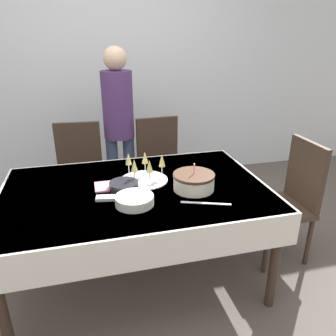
{
  "coord_description": "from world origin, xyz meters",
  "views": [
    {
      "loc": [
        -0.27,
        -1.93,
        1.66
      ],
      "look_at": [
        0.22,
        -0.0,
        0.84
      ],
      "focal_mm": 35.0,
      "sensor_mm": 36.0,
      "label": 1
    }
  ],
  "objects_px": {
    "plate_stack_dessert": "(124,186)",
    "person_standing": "(118,118)",
    "birthday_cake": "(194,181)",
    "plate_stack_main": "(134,200)",
    "dining_chair_far_left": "(80,172)",
    "champagne_tray": "(144,170)",
    "dining_chair_far_right": "(161,165)",
    "dining_chair_right_end": "(289,196)"
  },
  "relations": [
    {
      "from": "dining_chair_far_left",
      "to": "dining_chair_right_end",
      "type": "relative_size",
      "value": 1.0
    },
    {
      "from": "birthday_cake",
      "to": "champagne_tray",
      "type": "distance_m",
      "value": 0.36
    },
    {
      "from": "person_standing",
      "to": "dining_chair_far_right",
      "type": "bearing_deg",
      "value": -26.68
    },
    {
      "from": "birthday_cake",
      "to": "champagne_tray",
      "type": "height_order",
      "value": "birthday_cake"
    },
    {
      "from": "dining_chair_far_left",
      "to": "person_standing",
      "type": "distance_m",
      "value": 0.61
    },
    {
      "from": "dining_chair_right_end",
      "to": "person_standing",
      "type": "height_order",
      "value": "person_standing"
    },
    {
      "from": "birthday_cake",
      "to": "plate_stack_main",
      "type": "bearing_deg",
      "value": -164.81
    },
    {
      "from": "plate_stack_dessert",
      "to": "dining_chair_far_right",
      "type": "bearing_deg",
      "value": 62.92
    },
    {
      "from": "champagne_tray",
      "to": "plate_stack_main",
      "type": "xyz_separation_m",
      "value": [
        -0.12,
        -0.33,
        -0.05
      ]
    },
    {
      "from": "dining_chair_far_left",
      "to": "dining_chair_right_end",
      "type": "height_order",
      "value": "same"
    },
    {
      "from": "dining_chair_far_right",
      "to": "champagne_tray",
      "type": "xyz_separation_m",
      "value": [
        -0.3,
        -0.77,
        0.29
      ]
    },
    {
      "from": "champagne_tray",
      "to": "dining_chair_right_end",
      "type": "bearing_deg",
      "value": -5.54
    },
    {
      "from": "dining_chair_far_left",
      "to": "person_standing",
      "type": "bearing_deg",
      "value": 24.57
    },
    {
      "from": "dining_chair_far_right",
      "to": "plate_stack_dessert",
      "type": "bearing_deg",
      "value": -117.08
    },
    {
      "from": "dining_chair_far_left",
      "to": "champagne_tray",
      "type": "bearing_deg",
      "value": -59.67
    },
    {
      "from": "champagne_tray",
      "to": "person_standing",
      "type": "relative_size",
      "value": 0.21
    },
    {
      "from": "champagne_tray",
      "to": "plate_stack_dessert",
      "type": "bearing_deg",
      "value": -144.6
    },
    {
      "from": "dining_chair_far_right",
      "to": "plate_stack_dessert",
      "type": "height_order",
      "value": "dining_chair_far_right"
    },
    {
      "from": "dining_chair_right_end",
      "to": "champagne_tray",
      "type": "height_order",
      "value": "dining_chair_right_end"
    },
    {
      "from": "champagne_tray",
      "to": "person_standing",
      "type": "xyz_separation_m",
      "value": [
        -0.06,
        0.95,
        0.14
      ]
    },
    {
      "from": "plate_stack_dessert",
      "to": "champagne_tray",
      "type": "bearing_deg",
      "value": 35.4
    },
    {
      "from": "dining_chair_right_end",
      "to": "birthday_cake",
      "type": "xyz_separation_m",
      "value": [
        -0.82,
        -0.11,
        0.27
      ]
    },
    {
      "from": "champagne_tray",
      "to": "person_standing",
      "type": "distance_m",
      "value": 0.96
    },
    {
      "from": "dining_chair_far_left",
      "to": "dining_chair_right_end",
      "type": "bearing_deg",
      "value": -29.45
    },
    {
      "from": "dining_chair_far_left",
      "to": "dining_chair_far_right",
      "type": "relative_size",
      "value": 1.0
    },
    {
      "from": "dining_chair_far_right",
      "to": "champagne_tray",
      "type": "distance_m",
      "value": 0.87
    },
    {
      "from": "champagne_tray",
      "to": "plate_stack_dessert",
      "type": "relative_size",
      "value": 1.73
    },
    {
      "from": "birthday_cake",
      "to": "plate_stack_dessert",
      "type": "height_order",
      "value": "birthday_cake"
    },
    {
      "from": "dining_chair_right_end",
      "to": "dining_chair_far_left",
      "type": "bearing_deg",
      "value": 150.55
    },
    {
      "from": "birthday_cake",
      "to": "dining_chair_right_end",
      "type": "bearing_deg",
      "value": 7.81
    },
    {
      "from": "birthday_cake",
      "to": "plate_stack_main",
      "type": "relative_size",
      "value": 1.17
    },
    {
      "from": "dining_chair_right_end",
      "to": "person_standing",
      "type": "xyz_separation_m",
      "value": [
        -1.16,
        1.05,
        0.43
      ]
    },
    {
      "from": "dining_chair_far_right",
      "to": "person_standing",
      "type": "xyz_separation_m",
      "value": [
        -0.36,
        0.18,
        0.43
      ]
    },
    {
      "from": "dining_chair_far_left",
      "to": "plate_stack_dessert",
      "type": "distance_m",
      "value": 0.96
    },
    {
      "from": "dining_chair_right_end",
      "to": "birthday_cake",
      "type": "relative_size",
      "value": 3.51
    },
    {
      "from": "dining_chair_far_left",
      "to": "plate_stack_main",
      "type": "distance_m",
      "value": 1.17
    },
    {
      "from": "plate_stack_dessert",
      "to": "person_standing",
      "type": "relative_size",
      "value": 0.12
    },
    {
      "from": "plate_stack_main",
      "to": "dining_chair_far_left",
      "type": "bearing_deg",
      "value": 106.84
    },
    {
      "from": "birthday_cake",
      "to": "plate_stack_main",
      "type": "height_order",
      "value": "birthday_cake"
    },
    {
      "from": "plate_stack_main",
      "to": "person_standing",
      "type": "relative_size",
      "value": 0.15
    },
    {
      "from": "dining_chair_right_end",
      "to": "person_standing",
      "type": "bearing_deg",
      "value": 137.74
    },
    {
      "from": "birthday_cake",
      "to": "plate_stack_main",
      "type": "distance_m",
      "value": 0.42
    }
  ]
}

